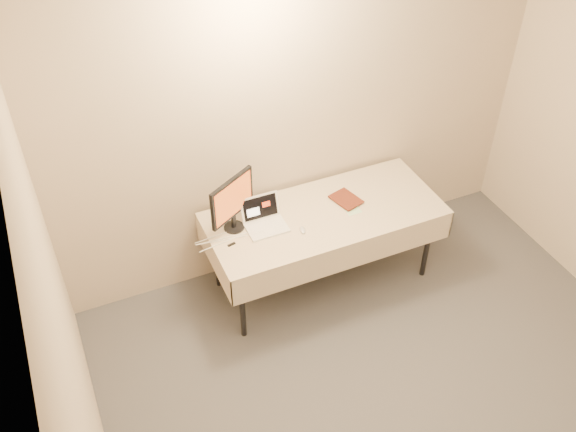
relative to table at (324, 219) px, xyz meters
name	(u,v)px	position (x,y,z in m)	size (l,w,h in m)	color
back_wall	(301,117)	(0.00, 0.45, 0.67)	(4.00, 0.10, 2.70)	beige
table	(324,219)	(0.00, 0.00, 0.00)	(1.86, 0.81, 0.74)	black
laptop	(264,219)	(-0.48, 0.06, 0.11)	(0.30, 0.28, 0.21)	white
monitor	(232,200)	(-0.71, 0.12, 0.33)	(0.40, 0.25, 0.46)	black
book	(338,193)	(0.14, 0.04, 0.18)	(0.18, 0.02, 0.24)	maroon
alarm_clock	(261,200)	(-0.41, 0.32, 0.09)	(0.13, 0.06, 0.05)	black
clicker	(302,230)	(-0.25, -0.12, 0.07)	(0.04, 0.09, 0.02)	silver
paper_form	(347,203)	(0.22, 0.04, 0.06)	(0.12, 0.30, 0.00)	#BAE8B8
usb_dongle	(232,244)	(-0.79, -0.05, 0.07)	(0.06, 0.02, 0.01)	black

